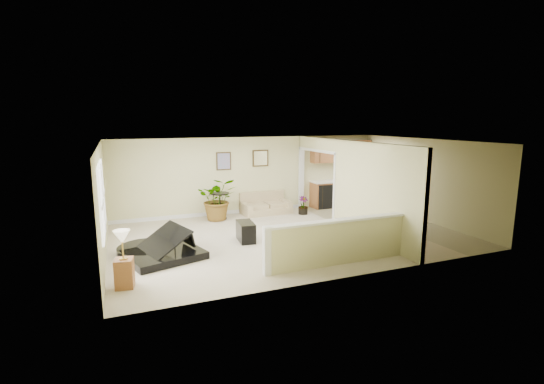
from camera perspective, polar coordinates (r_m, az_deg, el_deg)
name	(u,v)px	position (r m, az deg, el deg)	size (l,w,h in m)	color
floor	(288,236)	(10.59, 2.39, -6.35)	(9.00, 9.00, 0.00)	#C6B69A
back_wall	(252,175)	(13.06, -2.96, 2.47)	(9.00, 0.04, 2.50)	#C4BF86
front_wall	(353,215)	(7.72, 11.61, -3.32)	(9.00, 0.04, 2.50)	#C4BF86
left_wall	(102,203)	(9.43, -23.38, -1.49)	(0.04, 6.00, 2.50)	#C4BF86
right_wall	(424,180)	(12.80, 21.16, 1.62)	(0.04, 6.00, 2.50)	#C4BF86
ceiling	(289,142)	(10.15, 2.50, 7.28)	(9.00, 6.00, 0.04)	silver
kitchen_vinyl	(385,224)	(12.18, 16.09, -4.50)	(2.70, 6.00, 0.01)	tan
interior_partition	(343,185)	(11.37, 10.22, 0.97)	(0.18, 5.99, 2.50)	#C4BF86
pony_half_wall	(336,241)	(8.52, 9.26, -7.04)	(3.42, 0.22, 1.00)	#C4BF86
left_window	(102,198)	(8.90, -23.45, -0.85)	(0.05, 2.15, 1.45)	white
wall_art_left	(224,161)	(12.70, -7.01, 4.46)	(0.48, 0.04, 0.58)	#3C2D15
wall_mirror	(260,158)	(13.07, -1.69, 4.92)	(0.55, 0.04, 0.55)	#3C2D15
kitchen_cabinets	(339,182)	(14.22, 9.68, 1.45)	(2.36, 0.65, 2.33)	#925B2F
piano	(160,230)	(9.22, -15.89, -5.30)	(2.13, 2.13, 1.48)	black
piano_bench	(246,232)	(10.11, -3.82, -5.74)	(0.37, 0.74, 0.49)	black
loveseat	(265,203)	(13.06, -1.04, -1.55)	(1.62, 0.96, 0.91)	tan
accent_table	(220,202)	(12.33, -7.56, -1.47)	(0.57, 0.57, 0.83)	black
palm_plant	(218,199)	(12.19, -7.82, -1.04)	(1.41, 1.30, 1.33)	black
small_plant	(303,207)	(12.94, 4.52, -2.12)	(0.36, 0.36, 0.59)	black
lamp_stand	(124,264)	(7.81, -20.67, -9.68)	(0.37, 0.37, 1.09)	#925B2F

